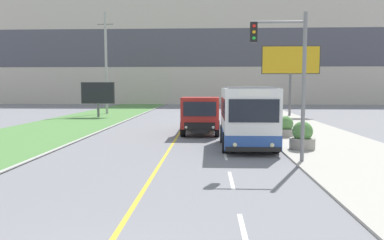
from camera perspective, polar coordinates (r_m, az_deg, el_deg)
name	(u,v)px	position (r m, az deg, el deg)	size (l,w,h in m)	color
apartment_block_background	(198,52)	(69.70, 0.96, 10.25)	(80.00, 8.04, 18.70)	beige
city_bus	(247,117)	(19.33, 8.45, 0.43)	(2.67, 5.50, 3.14)	white
dump_truck	(200,116)	(24.52, 1.29, 0.64)	(2.44, 6.56, 2.47)	black
utility_pole_far	(106,63)	(44.04, -12.96, 8.47)	(1.80, 0.28, 11.50)	#9E9E99
traffic_light_mast	(289,68)	(15.80, 14.50, 7.65)	(2.28, 0.32, 6.13)	slate
billboard_large	(291,62)	(40.67, 14.81, 8.51)	(6.02, 0.24, 7.35)	#59595B
billboard_small	(98,94)	(39.21, -14.14, 3.89)	(3.42, 0.24, 3.58)	#59595B
planter_round_near	(302,137)	(19.15, 16.47, -2.50)	(1.24, 1.24, 1.37)	gray
planter_round_second	(286,128)	(23.72, 14.06, -1.13)	(1.17, 1.17, 1.26)	gray
planter_round_third	(271,120)	(28.27, 11.92, -0.07)	(1.13, 1.13, 1.29)	gray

